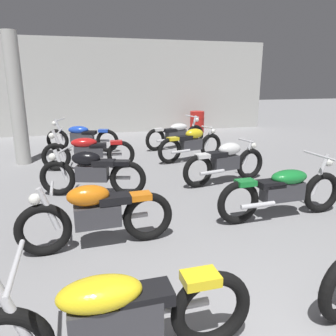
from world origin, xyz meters
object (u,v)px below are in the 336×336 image
motorcycle_left_row_0 (114,316)px  motorcycle_right_row_3 (191,144)px  support_pillar (17,100)px  motorcycle_left_row_3 (88,151)px  oil_drum (197,122)px  motorcycle_right_row_1 (283,190)px  motorcycle_left_row_4 (82,137)px  motorcycle_left_row_1 (97,214)px  motorcycle_right_row_2 (226,162)px  motorcycle_left_row_2 (92,172)px  motorcycle_right_row_4 (176,134)px

motorcycle_left_row_0 → motorcycle_right_row_3: bearing=65.8°
support_pillar → motorcycle_right_row_3: support_pillar is taller
motorcycle_left_row_3 → oil_drum: motorcycle_left_row_3 is taller
motorcycle_right_row_1 → motorcycle_right_row_3: 3.89m
support_pillar → motorcycle_left_row_4: bearing=36.0°
motorcycle_right_row_3 → motorcycle_left_row_1: bearing=-123.4°
motorcycle_left_row_0 → motorcycle_left_row_3: 5.80m
motorcycle_left_row_0 → motorcycle_left_row_3: bearing=89.6°
motorcycle_right_row_2 → oil_drum: size_ratio=2.30×
support_pillar → motorcycle_right_row_3: 4.47m
motorcycle_left_row_0 → motorcycle_left_row_4: bearing=90.5°
motorcycle_left_row_0 → motorcycle_right_row_1: bearing=36.5°
motorcycle_right_row_3 → motorcycle_right_row_2: bearing=-89.1°
support_pillar → motorcycle_left_row_2: 3.52m
motorcycle_right_row_1 → motorcycle_right_row_3: size_ratio=1.12×
motorcycle_left_row_1 → motorcycle_left_row_3: size_ratio=0.91×
motorcycle_right_row_1 → motorcycle_right_row_2: size_ratio=1.11×
motorcycle_right_row_1 → motorcycle_right_row_4: size_ratio=1.03×
motorcycle_left_row_3 → motorcycle_right_row_4: (2.75, 1.87, 0.00)m
motorcycle_left_row_1 → motorcycle_left_row_2: (0.03, 1.99, 0.00)m
support_pillar → motorcycle_left_row_3: 2.21m
motorcycle_left_row_0 → oil_drum: 11.38m
support_pillar → motorcycle_left_row_0: bearing=-77.1°
motorcycle_left_row_4 → support_pillar: bearing=-144.0°
motorcycle_left_row_2 → motorcycle_left_row_0: bearing=-90.5°
support_pillar → motorcycle_left_row_0: support_pillar is taller
motorcycle_left_row_2 → motorcycle_right_row_4: (2.76, 3.79, -0.01)m
motorcycle_left_row_1 → motorcycle_right_row_4: (2.79, 5.77, -0.01)m
motorcycle_left_row_4 → oil_drum: motorcycle_left_row_4 is taller
motorcycle_left_row_0 → motorcycle_left_row_3: same height
motorcycle_left_row_0 → motorcycle_left_row_2: motorcycle_left_row_0 is taller
motorcycle_left_row_4 → motorcycle_right_row_3: size_ratio=1.08×
motorcycle_right_row_2 → motorcycle_left_row_0: bearing=-124.6°
motorcycle_right_row_2 → motorcycle_right_row_3: 2.03m
oil_drum → motorcycle_right_row_3: bearing=-112.1°
motorcycle_left_row_3 → motorcycle_right_row_1: size_ratio=1.00×
motorcycle_left_row_1 → motorcycle_left_row_0: bearing=-89.9°
support_pillar → motorcycle_right_row_2: support_pillar is taller
motorcycle_left_row_0 → motorcycle_left_row_4: 7.89m
motorcycle_left_row_0 → motorcycle_right_row_2: size_ratio=1.11×
motorcycle_left_row_2 → motorcycle_left_row_3: motorcycle_left_row_3 is taller
motorcycle_right_row_2 → motorcycle_right_row_1: bearing=-87.2°
motorcycle_left_row_2 → motorcycle_left_row_4: size_ratio=0.92×
support_pillar → motorcycle_left_row_2: (1.58, -2.93, -1.14)m
motorcycle_left_row_1 → motorcycle_left_row_2: size_ratio=1.03×
support_pillar → motorcycle_right_row_3: (4.24, -0.83, -1.14)m
motorcycle_left_row_2 → motorcycle_right_row_2: (2.69, 0.07, 0.00)m
motorcycle_left_row_0 → motorcycle_right_row_2: (2.72, 3.95, 0.01)m
motorcycle_left_row_3 → motorcycle_right_row_4: size_ratio=1.03×
motorcycle_left_row_3 → motorcycle_left_row_0: bearing=-90.4°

